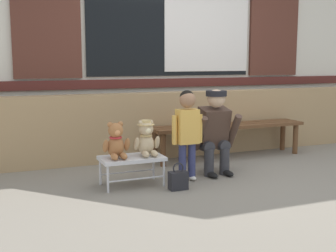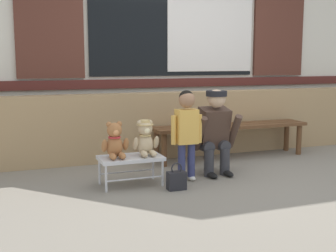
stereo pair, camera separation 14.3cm
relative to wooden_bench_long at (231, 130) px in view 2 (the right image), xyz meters
name	(u,v)px [view 2 (the right image)]	position (x,y,z in m)	size (l,w,h in m)	color
ground_plane	(239,182)	(-0.47, -1.06, -0.37)	(60.00, 60.00, 0.00)	gray
brick_low_wall	(186,124)	(-0.47, 0.37, 0.05)	(6.58, 0.25, 0.85)	tan
shop_facade	(172,26)	(-0.47, 0.88, 1.37)	(6.71, 0.26, 3.46)	silver
wooden_bench_long	(231,130)	(0.00, 0.00, 0.00)	(2.10, 0.40, 0.44)	brown
small_display_bench	(131,160)	(-1.57, -0.78, -0.11)	(0.64, 0.36, 0.30)	silver
teddy_bear_plain	(115,141)	(-1.73, -0.78, 0.09)	(0.28, 0.26, 0.36)	#A86B3D
teddy_bear_with_hat	(145,139)	(-1.41, -0.78, 0.10)	(0.28, 0.27, 0.36)	#CCB289
child_standing	(187,125)	(-0.97, -0.82, 0.22)	(0.35, 0.18, 0.96)	navy
adult_crouching	(215,131)	(-0.56, -0.66, 0.11)	(0.50, 0.49, 0.95)	#333338
handbag_on_ground	(176,180)	(-1.19, -1.09, -0.28)	(0.18, 0.11, 0.27)	#232328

